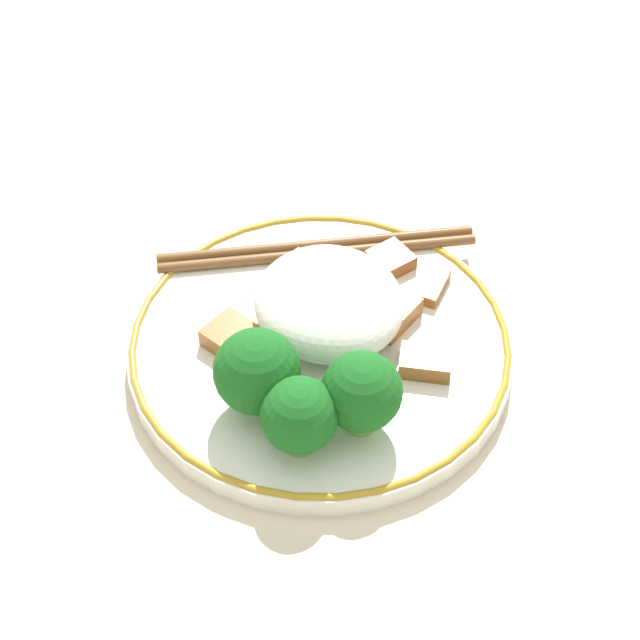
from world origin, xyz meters
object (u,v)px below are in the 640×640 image
plate (320,347)px  broccoli_back_left (257,372)px  broccoli_back_right (362,393)px  chopsticks (317,249)px  broccoli_back_center (299,416)px

plate → broccoli_back_left: bearing=-61.8°
broccoli_back_left → broccoli_back_right: (0.04, 0.05, -0.00)m
plate → broccoli_back_left: size_ratio=4.25×
plate → broccoli_back_right: (0.07, -0.01, 0.04)m
plate → broccoli_back_right: bearing=-7.7°
broccoli_back_right → chopsticks: bearing=162.6°
plate → broccoli_back_center: bearing=-35.2°
plate → chopsticks: bearing=154.3°
broccoli_back_left → broccoli_back_center: (0.04, 0.01, -0.00)m
plate → broccoli_back_center: size_ratio=4.88×
broccoli_back_left → broccoli_back_center: broccoli_back_left is taller
plate → chopsticks: chopsticks is taller
broccoli_back_left → chopsticks: (-0.11, 0.09, -0.03)m
broccoli_back_right → chopsticks: (-0.15, 0.05, -0.03)m
plate → broccoli_back_center: broccoli_back_center is taller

